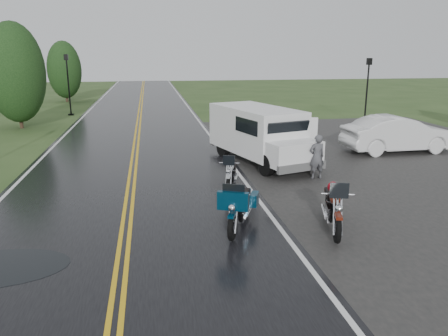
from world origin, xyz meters
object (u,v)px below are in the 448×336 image
van_white (267,146)px  person_at_van (317,158)px  motorcycle_silver (228,177)px  motorcycle_teal (232,216)px  sedan_white (398,135)px  motorcycle_red (338,217)px  lamp_post_far_left (69,85)px  lamp_post_far_right (367,93)px

van_white → person_at_van: bearing=-37.5°
motorcycle_silver → person_at_van: (3.34, 1.26, 0.19)m
motorcycle_teal → sedan_white: sedan_white is taller
sedan_white → motorcycle_teal: bearing=130.7°
motorcycle_teal → person_at_van: 6.10m
motorcycle_teal → van_white: (2.25, 5.32, 0.45)m
motorcycle_teal → van_white: size_ratio=0.40×
motorcycle_red → sedan_white: 10.93m
motorcycle_red → lamp_post_far_left: lamp_post_far_left is taller
person_at_van → van_white: bearing=-27.3°
motorcycle_silver → sedan_white: bearing=46.0°
lamp_post_far_left → person_at_van: bearing=-58.7°
sedan_white → lamp_post_far_right: lamp_post_far_right is taller
lamp_post_far_right → motorcycle_teal: bearing=-126.1°
motorcycle_teal → person_at_van: person_at_van is taller
motorcycle_teal → lamp_post_far_right: bearing=76.3°
motorcycle_red → motorcycle_teal: (-2.33, 0.53, -0.02)m
motorcycle_red → motorcycle_silver: motorcycle_red is taller
sedan_white → motorcycle_silver: bearing=117.5°
person_at_van → lamp_post_far_left: bearing=-65.5°
motorcycle_red → lamp_post_far_left: bearing=129.0°
motorcycle_teal → van_white: van_white is taller
motorcycle_silver → sedan_white: (8.44, 4.70, 0.21)m
van_white → lamp_post_far_right: (8.63, 9.59, 0.90)m
motorcycle_teal → lamp_post_far_left: size_ratio=0.54×
lamp_post_far_right → lamp_post_far_left: bearing=155.9°
motorcycle_silver → lamp_post_far_left: (-7.79, 19.57, 1.53)m
motorcycle_red → lamp_post_far_right: size_ratio=0.58×
motorcycle_red → sedan_white: bearing=69.4°
motorcycle_teal → lamp_post_far_left: 24.18m
person_at_van → sedan_white: (5.10, 3.44, 0.02)m
motorcycle_silver → van_white: (1.72, 1.87, 0.53)m
motorcycle_red → motorcycle_silver: (-1.80, 3.98, -0.10)m
lamp_post_far_left → sedan_white: bearing=-42.5°
motorcycle_red → sedan_white: size_ratio=0.48×
lamp_post_far_left → lamp_post_far_right: size_ratio=1.05×
van_white → sedan_white: (6.72, 2.83, -0.32)m
motorcycle_teal → person_at_van: bearing=73.0°
motorcycle_red → person_at_van: 5.47m
sedan_white → lamp_post_far_right: 7.13m
motorcycle_red → lamp_post_far_right: (8.54, 15.45, 1.33)m
motorcycle_silver → person_at_van: bearing=37.7°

